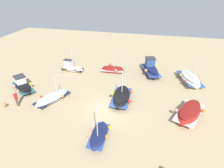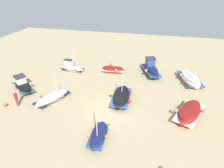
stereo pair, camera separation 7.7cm
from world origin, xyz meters
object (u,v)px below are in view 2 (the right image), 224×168
(fishing_boat_0, at_px, (121,97))
(fishing_boat_5, at_px, (113,69))
(fishing_boat_4, at_px, (52,98))
(fishing_boat_6, at_px, (151,69))
(fishing_boat_8, at_px, (72,68))
(fishing_boat_2, at_px, (189,113))
(fishing_boat_3, at_px, (23,86))
(person_walking, at_px, (16,98))
(fishing_boat_7, at_px, (190,79))
(mooring_buoy_1, at_px, (5,104))
(fishing_boat_1, at_px, (99,135))

(fishing_boat_0, distance_m, fishing_boat_5, 7.21)
(fishing_boat_0, height_order, fishing_boat_4, fishing_boat_0)
(fishing_boat_4, relative_size, fishing_boat_6, 0.90)
(fishing_boat_6, relative_size, fishing_boat_8, 1.35)
(fishing_boat_2, relative_size, fishing_boat_6, 0.96)
(fishing_boat_3, bearing_deg, fishing_boat_4, -160.69)
(person_walking, bearing_deg, fishing_boat_8, -8.11)
(fishing_boat_0, relative_size, fishing_boat_8, 1.16)
(fishing_boat_3, distance_m, fishing_boat_7, 20.11)
(person_walking, relative_size, mooring_buoy_1, 3.09)
(fishing_boat_4, distance_m, fishing_boat_6, 13.20)
(fishing_boat_8, bearing_deg, person_walking, 79.33)
(fishing_boat_5, xyz_separation_m, fishing_boat_6, (-5.10, -0.58, 0.31))
(person_walking, bearing_deg, fishing_boat_4, -57.85)
(fishing_boat_4, height_order, mooring_buoy_1, fishing_boat_4)
(fishing_boat_1, distance_m, mooring_buoy_1, 10.65)
(fishing_boat_7, bearing_deg, fishing_boat_5, 70.82)
(fishing_boat_0, xyz_separation_m, fishing_boat_5, (2.50, -6.76, -0.14))
(fishing_boat_2, bearing_deg, person_walking, -59.58)
(fishing_boat_1, bearing_deg, fishing_boat_0, -8.19)
(fishing_boat_2, relative_size, fishing_boat_8, 1.29)
(fishing_boat_1, height_order, fishing_boat_4, fishing_boat_1)
(fishing_boat_1, xyz_separation_m, fishing_boat_3, (10.86, -5.48, 0.10))
(fishing_boat_0, distance_m, fishing_boat_3, 11.60)
(fishing_boat_6, distance_m, mooring_buoy_1, 17.68)
(fishing_boat_5, distance_m, fishing_boat_7, 10.00)
(fishing_boat_6, bearing_deg, fishing_boat_1, 144.79)
(fishing_boat_1, xyz_separation_m, fishing_boat_5, (1.76, -12.47, -0.02))
(fishing_boat_1, distance_m, person_walking, 9.74)
(fishing_boat_2, relative_size, fishing_boat_3, 1.16)
(fishing_boat_4, bearing_deg, person_walking, -39.42)
(fishing_boat_4, relative_size, fishing_boat_5, 1.31)
(fishing_boat_4, xyz_separation_m, fishing_boat_8, (0.98, -7.32, 0.11))
(fishing_boat_2, distance_m, fishing_boat_4, 13.73)
(fishing_boat_1, xyz_separation_m, fishing_boat_4, (6.35, -4.10, -0.01))
(fishing_boat_5, relative_size, fishing_boat_8, 0.93)
(fishing_boat_7, bearing_deg, person_walking, 102.26)
(fishing_boat_2, height_order, fishing_boat_3, fishing_boat_3)
(fishing_boat_4, xyz_separation_m, fishing_boat_5, (-4.60, -8.37, -0.01))
(fishing_boat_2, bearing_deg, fishing_boat_6, -131.13)
(fishing_boat_8, bearing_deg, fishing_boat_3, 61.64)
(fishing_boat_5, bearing_deg, person_walking, 48.98)
(mooring_buoy_1, bearing_deg, fishing_boat_1, 169.17)
(fishing_boat_0, xyz_separation_m, fishing_boat_4, (7.09, 1.61, -0.13))
(fishing_boat_7, relative_size, person_walking, 2.88)
(fishing_boat_8, xyz_separation_m, mooring_buoy_1, (3.12, 9.42, -0.19))
(fishing_boat_6, bearing_deg, person_walking, 108.70)
(fishing_boat_3, bearing_deg, fishing_boat_7, -125.16)
(person_walking, bearing_deg, fishing_boat_1, -100.21)
(fishing_boat_0, relative_size, fishing_boat_3, 1.04)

